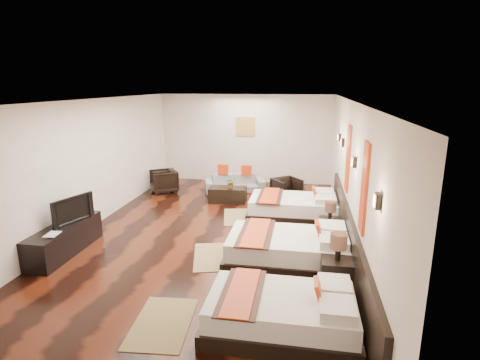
% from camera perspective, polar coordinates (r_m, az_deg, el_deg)
% --- Properties ---
extents(floor, '(5.50, 9.50, 0.01)m').
position_cam_1_polar(floor, '(8.12, -4.49, -8.41)').
color(floor, black).
rests_on(floor, ground).
extents(ceiling, '(5.50, 9.50, 0.01)m').
position_cam_1_polar(ceiling, '(7.50, -4.91, 11.74)').
color(ceiling, white).
rests_on(ceiling, floor).
extents(back_wall, '(5.50, 0.01, 2.80)m').
position_cam_1_polar(back_wall, '(12.27, 0.82, 6.17)').
color(back_wall, silver).
rests_on(back_wall, floor).
extents(left_wall, '(0.01, 9.50, 2.80)m').
position_cam_1_polar(left_wall, '(8.78, -22.37, 1.85)').
color(left_wall, silver).
rests_on(left_wall, floor).
extents(right_wall, '(0.01, 9.50, 2.80)m').
position_cam_1_polar(right_wall, '(7.51, 16.10, 0.42)').
color(right_wall, silver).
rests_on(right_wall, floor).
extents(headboard_panel, '(0.08, 6.60, 0.90)m').
position_cam_1_polar(headboard_panel, '(7.04, 15.91, -8.64)').
color(headboard_panel, black).
rests_on(headboard_panel, floor).
extents(bed_near, '(1.96, 1.23, 0.75)m').
position_cam_1_polar(bed_near, '(5.22, 6.43, -19.10)').
color(bed_near, black).
rests_on(bed_near, floor).
extents(bed_mid, '(2.18, 1.37, 0.83)m').
position_cam_1_polar(bed_mid, '(6.88, 7.44, -10.22)').
color(bed_mid, black).
rests_on(bed_mid, floor).
extents(bed_far, '(2.09, 1.32, 0.80)m').
position_cam_1_polar(bed_far, '(9.13, 8.10, -4.08)').
color(bed_far, black).
rests_on(bed_far, floor).
extents(nightstand_a, '(0.48, 0.48, 0.95)m').
position_cam_1_polar(nightstand_a, '(6.17, 14.25, -13.07)').
color(nightstand_a, black).
rests_on(nightstand_a, floor).
extents(nightstand_b, '(0.42, 0.42, 0.82)m').
position_cam_1_polar(nightstand_b, '(8.02, 13.20, -6.83)').
color(nightstand_b, black).
rests_on(nightstand_b, floor).
extents(jute_mat_near, '(0.84, 1.26, 0.01)m').
position_cam_1_polar(jute_mat_near, '(5.55, -11.51, -20.18)').
color(jute_mat_near, olive).
rests_on(jute_mat_near, floor).
extents(jute_mat_mid, '(1.02, 1.35, 0.01)m').
position_cam_1_polar(jute_mat_mid, '(7.22, -3.84, -11.34)').
color(jute_mat_mid, olive).
rests_on(jute_mat_mid, floor).
extents(jute_mat_far, '(0.97, 1.33, 0.01)m').
position_cam_1_polar(jute_mat_far, '(9.22, -0.04, -5.51)').
color(jute_mat_far, olive).
rests_on(jute_mat_far, floor).
extents(tv_console, '(0.50, 1.80, 0.55)m').
position_cam_1_polar(tv_console, '(7.98, -24.71, -8.04)').
color(tv_console, black).
rests_on(tv_console, floor).
extents(tv, '(0.40, 0.89, 0.52)m').
position_cam_1_polar(tv, '(7.92, -24.07, -4.02)').
color(tv, black).
rests_on(tv, tv_console).
extents(book, '(0.24, 0.30, 0.03)m').
position_cam_1_polar(book, '(7.52, -26.98, -7.27)').
color(book, black).
rests_on(book, tv_console).
extents(figurine, '(0.32, 0.32, 0.33)m').
position_cam_1_polar(figurine, '(8.43, -22.13, -3.43)').
color(figurine, brown).
rests_on(figurine, tv_console).
extents(sofa, '(1.86, 1.17, 0.51)m').
position_cam_1_polar(sofa, '(11.30, -0.79, -0.46)').
color(sofa, gray).
rests_on(sofa, floor).
extents(armchair_left, '(1.00, 1.00, 0.66)m').
position_cam_1_polar(armchair_left, '(11.42, -11.32, -0.18)').
color(armchair_left, black).
rests_on(armchair_left, floor).
extents(armchair_right, '(0.95, 0.95, 0.62)m').
position_cam_1_polar(armchair_right, '(10.50, 6.97, -1.39)').
color(armchair_right, black).
rests_on(armchair_right, floor).
extents(coffee_table, '(1.03, 0.56, 0.40)m').
position_cam_1_polar(coffee_table, '(10.33, -1.85, -2.21)').
color(coffee_table, black).
rests_on(coffee_table, floor).
extents(table_plant, '(0.29, 0.25, 0.29)m').
position_cam_1_polar(table_plant, '(10.18, -1.38, -0.42)').
color(table_plant, '#2D591D').
rests_on(table_plant, coffee_table).
extents(orange_panel_a, '(0.04, 0.40, 1.30)m').
position_cam_1_polar(orange_panel_a, '(5.61, 18.09, -1.15)').
color(orange_panel_a, '#D86014').
rests_on(orange_panel_a, right_wall).
extents(orange_panel_b, '(0.04, 0.40, 1.30)m').
position_cam_1_polar(orange_panel_b, '(7.74, 15.87, 3.11)').
color(orange_panel_b, '#D86014').
rests_on(orange_panel_b, right_wall).
extents(sconce_near, '(0.07, 0.12, 0.18)m').
position_cam_1_polar(sconce_near, '(4.52, 19.82, -2.95)').
color(sconce_near, black).
rests_on(sconce_near, right_wall).
extents(sconce_mid, '(0.07, 0.12, 0.18)m').
position_cam_1_polar(sconce_mid, '(6.63, 16.68, 2.59)').
color(sconce_mid, black).
rests_on(sconce_mid, right_wall).
extents(sconce_far, '(0.07, 0.12, 0.18)m').
position_cam_1_polar(sconce_far, '(8.79, 15.06, 5.44)').
color(sconce_far, black).
rests_on(sconce_far, right_wall).
extents(sconce_lounge, '(0.07, 0.12, 0.18)m').
position_cam_1_polar(sconce_lounge, '(9.68, 14.61, 6.23)').
color(sconce_lounge, black).
rests_on(sconce_lounge, right_wall).
extents(gold_artwork, '(0.60, 0.04, 0.60)m').
position_cam_1_polar(gold_artwork, '(12.21, 0.81, 8.02)').
color(gold_artwork, '#AD873F').
rests_on(gold_artwork, back_wall).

